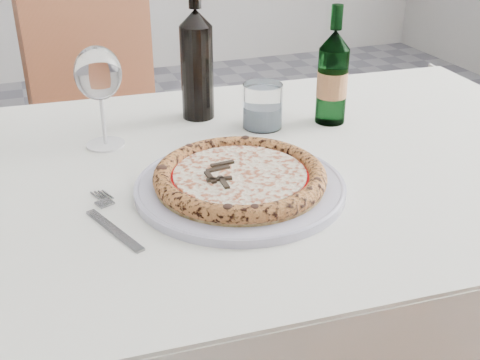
% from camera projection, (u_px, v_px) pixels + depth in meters
% --- Properties ---
extents(dining_table, '(1.50, 0.94, 0.76)m').
position_uv_depth(dining_table, '(221.00, 209.00, 1.10)').
color(dining_table, brown).
rests_on(dining_table, floor).
extents(chair_far, '(0.47, 0.47, 0.93)m').
position_uv_depth(chair_far, '(112.00, 136.00, 1.76)').
color(chair_far, brown).
rests_on(chair_far, floor).
extents(plate, '(0.34, 0.34, 0.02)m').
position_uv_depth(plate, '(240.00, 186.00, 0.97)').
color(plate, silver).
rests_on(plate, dining_table).
extents(pizza, '(0.28, 0.28, 0.03)m').
position_uv_depth(pizza, '(240.00, 177.00, 0.96)').
color(pizza, tan).
rests_on(pizza, plate).
extents(fork, '(0.06, 0.20, 0.00)m').
position_uv_depth(fork, '(111.00, 221.00, 0.89)').
color(fork, slate).
rests_on(fork, dining_table).
extents(wine_glass, '(0.09, 0.09, 0.19)m').
position_uv_depth(wine_glass, '(98.00, 76.00, 1.08)').
color(wine_glass, silver).
rests_on(wine_glass, dining_table).
extents(tumbler, '(0.08, 0.08, 0.09)m').
position_uv_depth(tumbler, '(263.00, 109.00, 1.20)').
color(tumbler, white).
rests_on(tumbler, dining_table).
extents(beer_bottle, '(0.06, 0.06, 0.24)m').
position_uv_depth(beer_bottle, '(333.00, 77.00, 1.20)').
color(beer_bottle, '#34673D').
rests_on(beer_bottle, dining_table).
extents(wine_bottle, '(0.07, 0.07, 0.27)m').
position_uv_depth(wine_bottle, '(197.00, 63.00, 1.22)').
color(wine_bottle, black).
rests_on(wine_bottle, dining_table).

